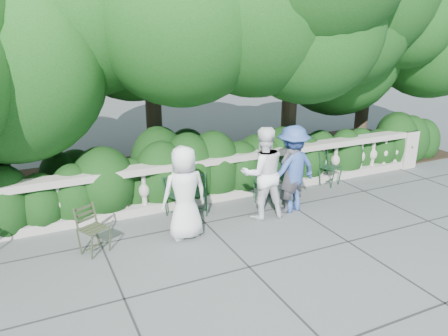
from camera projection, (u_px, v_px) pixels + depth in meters
name	position (u px, v px, depth m)	size (l,w,h in m)	color
ground	(247.00, 235.00, 8.01)	(90.00, 90.00, 0.00)	#4B4F52
balustrade	(208.00, 180.00, 9.41)	(12.00, 0.44, 1.00)	#9E998E
shrub_hedge	(189.00, 184.00, 10.59)	(15.00, 2.60, 1.70)	black
tree_canopy	(210.00, 11.00, 9.79)	(15.04, 6.52, 6.78)	#3F3023
chair_b	(198.00, 217.00, 8.78)	(0.44, 0.48, 0.84)	black
chair_c	(264.00, 203.00, 9.47)	(0.44, 0.48, 0.84)	black
chair_d	(183.00, 217.00, 8.76)	(0.44, 0.48, 0.84)	black
chair_e	(334.00, 186.00, 10.42)	(0.44, 0.48, 0.84)	black
chair_f	(280.00, 197.00, 9.76)	(0.44, 0.48, 0.84)	black
chair_weathered	(101.00, 255.00, 7.32)	(0.44, 0.48, 0.84)	black
person_businessman	(184.00, 193.00, 7.69)	(0.83, 0.54, 1.71)	white
person_woman_grey	(291.00, 172.00, 8.81)	(0.62, 0.41, 1.70)	#3B3A3F
person_casual_man	(263.00, 173.00, 8.51)	(0.90, 0.70, 1.85)	white
person_older_blue	(292.00, 169.00, 8.83)	(1.16, 0.67, 1.80)	#314C94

